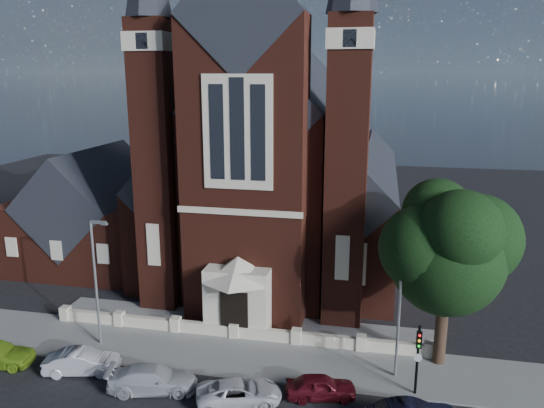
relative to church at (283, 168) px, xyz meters
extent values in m
plane|color=black|center=(0.00, -7.94, -8.19)|extent=(120.00, 120.00, 0.00)
cube|color=gray|center=(0.00, -18.44, -8.19)|extent=(60.00, 5.00, 0.12)
cube|color=gray|center=(0.00, -14.44, -8.19)|extent=(26.00, 3.00, 0.14)
cube|color=beige|center=(0.00, -16.44, -8.19)|extent=(24.00, 0.40, 0.90)
cube|color=#4D1E14|center=(0.00, 2.06, -1.19)|extent=(10.00, 30.00, 14.00)
cube|color=black|center=(0.00, 2.06, 5.81)|extent=(10.00, 30.20, 10.00)
cube|color=#4D1E14|center=(-7.50, 1.06, -4.19)|extent=(5.00, 26.00, 8.00)
cube|color=#4D1E14|center=(7.50, 1.06, -4.19)|extent=(5.00, 26.00, 8.00)
cube|color=black|center=(-7.50, 1.06, -0.19)|extent=(5.01, 26.20, 5.01)
cube|color=black|center=(7.50, 1.06, -0.19)|extent=(5.01, 26.20, 5.01)
cube|color=#4D1E14|center=(0.00, -13.44, 1.81)|extent=(8.00, 3.00, 20.00)
cube|color=black|center=(0.00, -13.44, 11.81)|extent=(8.00, 3.20, 8.00)
cube|color=beige|center=(0.00, -14.99, 4.81)|extent=(4.40, 0.15, 7.00)
cube|color=black|center=(0.00, -15.06, 5.01)|extent=(0.90, 0.08, 6.20)
cube|color=beige|center=(0.00, -15.44, -5.99)|extent=(4.20, 2.00, 4.40)
cube|color=black|center=(0.00, -16.49, -6.59)|extent=(1.80, 0.12, 3.20)
cone|color=beige|center=(0.00, -15.44, -3.79)|extent=(4.60, 4.60, 1.60)
cube|color=#4D1E14|center=(-6.50, -12.44, 1.81)|extent=(2.60, 2.60, 20.00)
cube|color=beige|center=(-6.50, -12.44, 10.31)|extent=(2.80, 2.80, 1.20)
cube|color=#4D1E14|center=(6.50, -12.44, 1.81)|extent=(2.60, 2.60, 20.00)
cube|color=beige|center=(6.50, -12.44, 10.31)|extent=(2.80, 2.80, 1.20)
cube|color=#4D1E14|center=(-16.00, -4.94, -5.19)|extent=(12.00, 12.00, 6.00)
cube|color=black|center=(-16.00, -4.94, -2.19)|extent=(8.49, 12.20, 8.49)
cylinder|color=black|center=(12.50, -16.94, -5.69)|extent=(0.70, 0.70, 5.00)
sphere|color=black|center=(12.50, -16.94, -1.69)|extent=(6.40, 6.40, 6.40)
sphere|color=black|center=(12.90, -18.14, 0.31)|extent=(4.40, 4.40, 4.40)
cylinder|color=gray|center=(-8.00, -18.94, -4.19)|extent=(0.16, 0.16, 8.00)
cube|color=gray|center=(-7.50, -18.94, -0.19)|extent=(1.00, 0.15, 0.18)
cube|color=gray|center=(-7.10, -18.94, -0.27)|extent=(0.35, 0.22, 0.12)
cylinder|color=gray|center=(10.00, -18.94, -4.19)|extent=(0.16, 0.16, 8.00)
cube|color=gray|center=(10.50, -18.94, -0.19)|extent=(1.00, 0.15, 0.18)
cube|color=gray|center=(10.90, -18.94, -0.27)|extent=(0.35, 0.22, 0.12)
cylinder|color=black|center=(11.00, -20.44, -6.19)|extent=(0.14, 0.14, 4.00)
cube|color=black|center=(11.00, -20.59, -4.89)|extent=(0.28, 0.22, 0.90)
sphere|color=red|center=(11.00, -20.72, -4.59)|extent=(0.14, 0.14, 0.14)
sphere|color=#CC8C0C|center=(11.00, -20.72, -4.89)|extent=(0.14, 0.14, 0.14)
sphere|color=#0C9919|center=(11.00, -20.72, -5.19)|extent=(0.14, 0.14, 0.14)
imported|color=#ABACB3|center=(-7.35, -22.09, -7.50)|extent=(4.36, 2.43, 1.36)
imported|color=silver|center=(-2.72, -22.88, -7.50)|extent=(5.06, 2.94, 1.38)
imported|color=silver|center=(2.09, -23.04, -7.58)|extent=(4.81, 3.32, 1.22)
imported|color=#500D16|center=(6.14, -21.67, -7.56)|extent=(3.93, 2.31, 1.26)
camera|label=1|loc=(8.67, -46.20, 8.38)|focal=35.00mm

